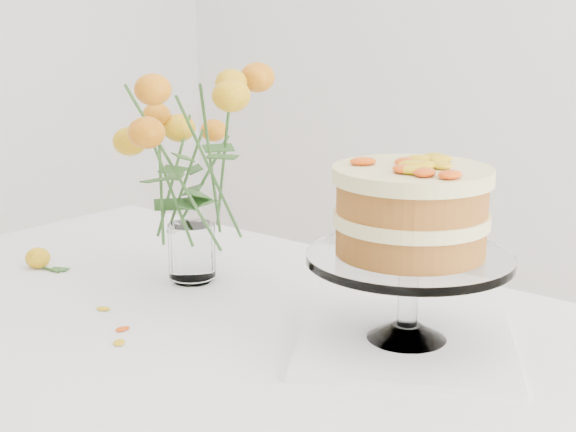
% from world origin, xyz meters
% --- Properties ---
extents(table, '(1.43, 0.93, 0.76)m').
position_xyz_m(table, '(0.00, 0.00, 0.67)').
color(table, tan).
rests_on(table, ground).
extents(napkin, '(0.45, 0.45, 0.01)m').
position_xyz_m(napkin, '(0.37, 0.11, 0.76)').
color(napkin, white).
rests_on(napkin, table).
extents(cake_stand, '(0.32, 0.32, 0.29)m').
position_xyz_m(cake_stand, '(0.37, 0.11, 0.96)').
color(cake_stand, white).
rests_on(cake_stand, napkin).
extents(rose_vase, '(0.39, 0.39, 0.46)m').
position_xyz_m(rose_vase, '(-0.11, 0.11, 1.02)').
color(rose_vase, white).
rests_on(rose_vase, table).
extents(loose_rose_near, '(0.09, 0.05, 0.04)m').
position_xyz_m(loose_rose_near, '(-0.42, -0.03, 0.78)').
color(loose_rose_near, yellow).
rests_on(loose_rose_near, table).
extents(stray_petal_a, '(0.03, 0.02, 0.00)m').
position_xyz_m(stray_petal_a, '(-0.12, -0.10, 0.76)').
color(stray_petal_a, '#E8B30E').
rests_on(stray_petal_a, table).
extents(stray_petal_b, '(0.03, 0.02, 0.00)m').
position_xyz_m(stray_petal_b, '(-0.02, -0.14, 0.76)').
color(stray_petal_b, '#E8B30E').
rests_on(stray_petal_b, table).
extents(stray_petal_c, '(0.03, 0.02, 0.00)m').
position_xyz_m(stray_petal_c, '(0.02, -0.18, 0.76)').
color(stray_petal_c, '#E8B30E').
rests_on(stray_petal_c, table).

